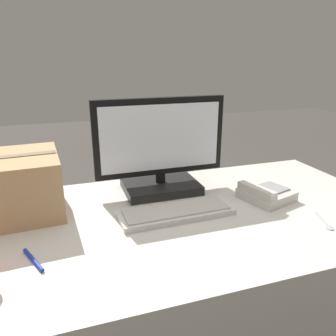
{
  "coord_description": "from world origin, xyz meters",
  "views": [
    {
      "loc": [
        -0.38,
        -1.06,
        1.32
      ],
      "look_at": [
        0.01,
        0.13,
        0.89
      ],
      "focal_mm": 35.0,
      "sensor_mm": 36.0,
      "label": 1
    }
  ],
  "objects_px": {
    "monitor": "(160,154)",
    "spoon": "(326,224)",
    "pen_marker": "(33,260)",
    "desk_phone": "(265,194)",
    "cardboard_box": "(11,186)",
    "keyboard": "(177,213)"
  },
  "relations": [
    {
      "from": "monitor",
      "to": "spoon",
      "type": "distance_m",
      "value": 0.71
    },
    {
      "from": "spoon",
      "to": "pen_marker",
      "type": "xyz_separation_m",
      "value": [
        -0.99,
        0.09,
        0.0
      ]
    },
    {
      "from": "monitor",
      "to": "desk_phone",
      "type": "relative_size",
      "value": 2.52
    },
    {
      "from": "pen_marker",
      "to": "cardboard_box",
      "type": "bearing_deg",
      "value": 169.63
    },
    {
      "from": "monitor",
      "to": "desk_phone",
      "type": "height_order",
      "value": "monitor"
    },
    {
      "from": "monitor",
      "to": "desk_phone",
      "type": "distance_m",
      "value": 0.48
    },
    {
      "from": "keyboard",
      "to": "cardboard_box",
      "type": "height_order",
      "value": "cardboard_box"
    },
    {
      "from": "keyboard",
      "to": "pen_marker",
      "type": "distance_m",
      "value": 0.52
    },
    {
      "from": "pen_marker",
      "to": "monitor",
      "type": "bearing_deg",
      "value": 104.43
    },
    {
      "from": "keyboard",
      "to": "cardboard_box",
      "type": "xyz_separation_m",
      "value": [
        -0.59,
        0.22,
        0.1
      ]
    },
    {
      "from": "keyboard",
      "to": "spoon",
      "type": "xyz_separation_m",
      "value": [
        0.49,
        -0.23,
        -0.01
      ]
    },
    {
      "from": "desk_phone",
      "to": "spoon",
      "type": "distance_m",
      "value": 0.27
    },
    {
      "from": "cardboard_box",
      "to": "monitor",
      "type": "bearing_deg",
      "value": 3.52
    },
    {
      "from": "monitor",
      "to": "pen_marker",
      "type": "distance_m",
      "value": 0.68
    },
    {
      "from": "desk_phone",
      "to": "pen_marker",
      "type": "distance_m",
      "value": 0.92
    },
    {
      "from": "keyboard",
      "to": "pen_marker",
      "type": "relative_size",
      "value": 3.31
    },
    {
      "from": "keyboard",
      "to": "spoon",
      "type": "bearing_deg",
      "value": -26.94
    },
    {
      "from": "monitor",
      "to": "spoon",
      "type": "relative_size",
      "value": 4.26
    },
    {
      "from": "desk_phone",
      "to": "cardboard_box",
      "type": "distance_m",
      "value": 1.02
    },
    {
      "from": "cardboard_box",
      "to": "keyboard",
      "type": "bearing_deg",
      "value": -20.94
    },
    {
      "from": "monitor",
      "to": "keyboard",
      "type": "relative_size",
      "value": 1.31
    },
    {
      "from": "spoon",
      "to": "keyboard",
      "type": "bearing_deg",
      "value": -96.52
    }
  ]
}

